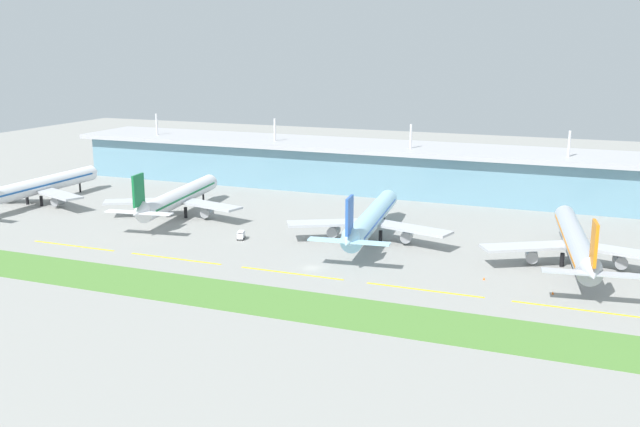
{
  "coord_description": "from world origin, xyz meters",
  "views": [
    {
      "loc": [
        67.21,
        -162.42,
        55.78
      ],
      "look_at": [
        -9.6,
        29.85,
        7.0
      ],
      "focal_mm": 40.19,
      "sensor_mm": 36.0,
      "label": 1
    }
  ],
  "objects_px": {
    "airliner_nearest": "(36,187)",
    "safety_cone_nose_front": "(553,293)",
    "airliner_near_middle": "(178,197)",
    "airliner_center": "(371,219)",
    "safety_cone_left_wingtip": "(484,278)",
    "airliner_far_middle": "(576,242)",
    "baggage_cart": "(241,235)"
  },
  "relations": [
    {
      "from": "baggage_cart",
      "to": "safety_cone_nose_front",
      "type": "relative_size",
      "value": 5.68
    },
    {
      "from": "airliner_nearest",
      "to": "airliner_center",
      "type": "distance_m",
      "value": 126.32
    },
    {
      "from": "airliner_nearest",
      "to": "safety_cone_nose_front",
      "type": "relative_size",
      "value": 97.39
    },
    {
      "from": "airliner_center",
      "to": "safety_cone_nose_front",
      "type": "bearing_deg",
      "value": -28.45
    },
    {
      "from": "airliner_center",
      "to": "safety_cone_left_wingtip",
      "type": "height_order",
      "value": "airliner_center"
    },
    {
      "from": "airliner_nearest",
      "to": "safety_cone_nose_front",
      "type": "height_order",
      "value": "airliner_nearest"
    },
    {
      "from": "airliner_nearest",
      "to": "airliner_near_middle",
      "type": "height_order",
      "value": "same"
    },
    {
      "from": "airliner_center",
      "to": "safety_cone_nose_front",
      "type": "xyz_separation_m",
      "value": [
        53.21,
        -28.83,
        -6.1
      ]
    },
    {
      "from": "airliner_nearest",
      "to": "airliner_far_middle",
      "type": "bearing_deg",
      "value": -1.94
    },
    {
      "from": "airliner_far_middle",
      "to": "safety_cone_left_wingtip",
      "type": "xyz_separation_m",
      "value": [
        -19.84,
        -20.29,
        -6.1
      ]
    },
    {
      "from": "airliner_far_middle",
      "to": "safety_cone_nose_front",
      "type": "height_order",
      "value": "airliner_far_middle"
    },
    {
      "from": "safety_cone_left_wingtip",
      "to": "baggage_cart",
      "type": "bearing_deg",
      "value": 171.19
    },
    {
      "from": "airliner_far_middle",
      "to": "safety_cone_left_wingtip",
      "type": "bearing_deg",
      "value": -134.36
    },
    {
      "from": "airliner_center",
      "to": "baggage_cart",
      "type": "distance_m",
      "value": 38.49
    },
    {
      "from": "airliner_near_middle",
      "to": "baggage_cart",
      "type": "xyz_separation_m",
      "value": [
        33.05,
        -18.13,
        -5.18
      ]
    },
    {
      "from": "safety_cone_left_wingtip",
      "to": "safety_cone_nose_front",
      "type": "bearing_deg",
      "value": -15.6
    },
    {
      "from": "airliner_far_middle",
      "to": "airliner_near_middle",
      "type": "bearing_deg",
      "value": 175.86
    },
    {
      "from": "airliner_far_middle",
      "to": "safety_cone_left_wingtip",
      "type": "relative_size",
      "value": 98.17
    },
    {
      "from": "airliner_center",
      "to": "airliner_near_middle",
      "type": "bearing_deg",
      "value": 175.75
    },
    {
      "from": "airliner_near_middle",
      "to": "safety_cone_left_wingtip",
      "type": "bearing_deg",
      "value": -15.53
    },
    {
      "from": "airliner_nearest",
      "to": "safety_cone_nose_front",
      "type": "xyz_separation_m",
      "value": [
        179.51,
        -31.05,
        -6.1
      ]
    },
    {
      "from": "airliner_nearest",
      "to": "airliner_near_middle",
      "type": "relative_size",
      "value": 1.08
    },
    {
      "from": "baggage_cart",
      "to": "airliner_nearest",
      "type": "bearing_deg",
      "value": 170.45
    },
    {
      "from": "airliner_center",
      "to": "safety_cone_left_wingtip",
      "type": "distance_m",
      "value": 44.52
    },
    {
      "from": "airliner_center",
      "to": "safety_cone_nose_front",
      "type": "height_order",
      "value": "airliner_center"
    },
    {
      "from": "airliner_near_middle",
      "to": "safety_cone_left_wingtip",
      "type": "relative_size",
      "value": 89.95
    },
    {
      "from": "airliner_center",
      "to": "safety_cone_nose_front",
      "type": "distance_m",
      "value": 60.83
    },
    {
      "from": "safety_cone_left_wingtip",
      "to": "airliner_far_middle",
      "type": "bearing_deg",
      "value": 45.64
    },
    {
      "from": "airliner_center",
      "to": "baggage_cart",
      "type": "xyz_separation_m",
      "value": [
        -35.85,
        -13.0,
        -5.19
      ]
    },
    {
      "from": "baggage_cart",
      "to": "safety_cone_nose_front",
      "type": "bearing_deg",
      "value": -10.08
    },
    {
      "from": "airliner_nearest",
      "to": "safety_cone_left_wingtip",
      "type": "relative_size",
      "value": 97.39
    },
    {
      "from": "safety_cone_nose_front",
      "to": "safety_cone_left_wingtip",
      "type": "bearing_deg",
      "value": 164.4
    }
  ]
}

